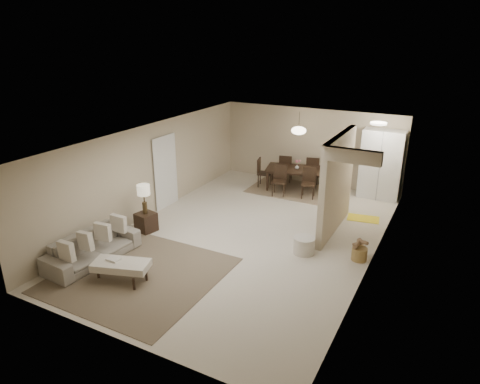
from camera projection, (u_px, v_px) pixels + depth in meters
The scene contains 22 objects.
floor at pixel (249, 234), 10.73m from camera, with size 9.00×9.00×0.00m, color beige.
ceiling at pixel (249, 137), 9.85m from camera, with size 9.00×9.00×0.00m, color white.
back_wall at pixel (310, 147), 14.02m from camera, with size 6.00×6.00×0.00m, color #C2B093.
left_wall at pixel (150, 170), 11.60m from camera, with size 9.00×9.00×0.00m, color #C2B093.
right_wall at pixel (376, 210), 8.98m from camera, with size 9.00×9.00×0.00m, color #C2B093.
partition at pixel (337, 184), 10.54m from camera, with size 0.15×2.50×2.50m, color #C2B093.
doorway at pixel (165, 172), 12.16m from camera, with size 0.04×0.90×2.04m, color black.
pantry_cabinet at pixel (381, 165), 12.77m from camera, with size 1.20×0.55×2.10m, color white.
flush_light at pixel (379, 123), 11.52m from camera, with size 0.44×0.44×0.05m, color white.
living_rug at pixel (140, 275), 8.92m from camera, with size 3.20×3.20×0.01m, color brown.
sofa at pixel (92, 248), 9.38m from camera, with size 0.84×2.14×0.62m, color gray.
ottoman_bench at pixel (121, 266), 8.65m from camera, with size 1.24×0.85×0.41m.
side_table at pixel (146, 222), 10.84m from camera, with size 0.44×0.44×0.48m, color black.
table_lamp at pixel (144, 192), 10.56m from camera, with size 0.32×0.32×0.76m.
round_pouf at pixel (304, 245), 9.76m from camera, with size 0.50×0.50×0.39m, color beige.
wicker_basket at pixel (359, 254), 9.47m from camera, with size 0.34×0.34×0.29m, color olive.
dining_rug at pixel (296, 189), 13.85m from camera, with size 2.80×2.10×0.01m, color #826951.
dining_table at pixel (296, 179), 13.74m from camera, with size 1.94×1.08×0.68m, color black.
dining_chairs at pixel (297, 175), 13.69m from camera, with size 2.55×2.07×0.94m.
vase at pixel (297, 167), 13.59m from camera, with size 0.14×0.14×0.14m, color silver.
yellow_mat at pixel (363, 218), 11.63m from camera, with size 0.83×0.51×0.01m, color yellow.
pendant_light at pixel (299, 131), 13.19m from camera, with size 0.46×0.46×0.71m.
Camera 1 is at (4.32, -8.67, 4.74)m, focal length 32.00 mm.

